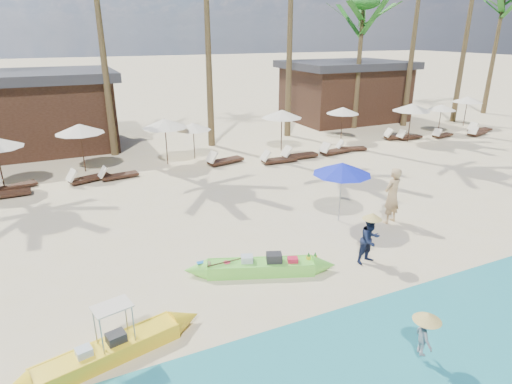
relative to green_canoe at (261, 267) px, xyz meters
name	(u,v)px	position (x,y,z in m)	size (l,w,h in m)	color
ground	(300,259)	(1.39, 0.21, -0.20)	(240.00, 240.00, 0.00)	beige
wet_sand_strip	(429,375)	(1.39, -4.79, -0.20)	(240.00, 4.50, 0.01)	tan
green_canoe	(261,267)	(0.00, 0.00, 0.00)	(4.51, 1.95, 0.60)	#6AD741
yellow_canoe	(109,351)	(-4.24, -1.71, 0.00)	(4.62, 1.34, 1.21)	yellow
tourist	(392,196)	(5.59, 1.20, 0.80)	(0.73, 0.48, 2.00)	tan
vendor_green	(370,240)	(3.12, -0.74, 0.51)	(0.70, 0.54, 1.43)	#151D3A
vendor_yellow	(424,336)	(1.51, -4.42, 0.41)	(0.56, 0.32, 0.87)	gray
blue_umbrella	(342,168)	(4.02, 2.03, 1.75)	(2.01, 2.01, 2.16)	#99999E
lounger_3_right	(13,186)	(-6.65, 10.50, -0.02)	(1.71, 1.01, 0.56)	#3A2317
resort_parasol_4	(79,129)	(-3.68, 11.97, 1.88)	(2.24, 2.24, 2.31)	#3A2317
lounger_4_left	(4,193)	(-6.95, 9.60, 0.00)	(1.79, 0.58, 0.60)	#3A2317
lounger_4_right	(87,178)	(-3.74, 10.24, 0.01)	(1.93, 1.10, 0.63)	#3A2317
resort_parasol_5	(165,123)	(0.22, 11.50, 1.89)	(2.26, 2.26, 2.32)	#3A2317
lounger_5_left	(117,175)	(-2.47, 10.13, 0.00)	(1.79, 0.74, 0.59)	#3A2317
resort_parasol_6	(193,126)	(1.77, 11.90, 1.52)	(1.86, 1.86, 1.91)	#3A2317
lounger_6_left	(223,160)	(2.78, 10.28, 0.02)	(2.06, 1.03, 0.67)	#3A2317
lounger_6_right	(277,159)	(5.34, 9.31, 0.01)	(1.91, 0.64, 0.64)	#3A2317
resort_parasol_7	(282,114)	(6.71, 11.43, 1.88)	(2.24, 2.24, 2.30)	#3A2317
lounger_7_left	(298,155)	(6.69, 9.53, 0.02)	(1.99, 0.62, 0.68)	#3A2317
lounger_7_right	(334,150)	(8.95, 9.52, 0.01)	(1.94, 0.83, 0.64)	#3A2317
resort_parasol_8	(343,110)	(11.23, 12.06, 1.64)	(1.99, 1.99, 2.05)	#3A2317
lounger_8_left	(350,148)	(10.17, 9.72, -0.01)	(1.77, 1.00, 0.58)	#3A2317
resort_parasol_9	(412,107)	(14.74, 10.03, 1.89)	(2.25, 2.25, 2.32)	#3A2317
lounger_9_left	(397,136)	(14.53, 10.73, 0.01)	(1.96, 0.96, 0.64)	#3A2317
lounger_9_right	(408,137)	(15.14, 10.42, 0.00)	(1.75, 0.56, 0.59)	#3A2317
resort_parasol_10	(442,107)	(18.36, 11.07, 1.50)	(1.83, 1.83, 1.88)	#3A2317
lounger_10_left	(442,135)	(17.51, 9.97, -0.02)	(1.69, 0.76, 0.55)	#3A2317
lounger_10_right	(477,133)	(19.96, 9.40, 0.00)	(1.85, 0.97, 0.60)	#3A2317
resort_parasol_11	(468,99)	(21.73, 11.95, 1.69)	(2.03, 2.03, 2.10)	#3A2317
lounger_11_left	(479,129)	(20.96, 10.07, 0.01)	(1.84, 0.58, 0.62)	#3A2317
palm_6	(362,20)	(14.23, 14.73, 6.85)	(2.08, 2.08, 8.51)	brown
palm_9	(503,8)	(27.60, 15.02, 7.86)	(2.08, 2.08, 9.82)	brown
pavilion_west	(15,111)	(-6.61, 17.71, 1.99)	(10.80, 6.60, 4.30)	#3A2317
pavilion_east	(344,90)	(15.39, 17.71, 1.99)	(8.80, 6.60, 4.30)	#3A2317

